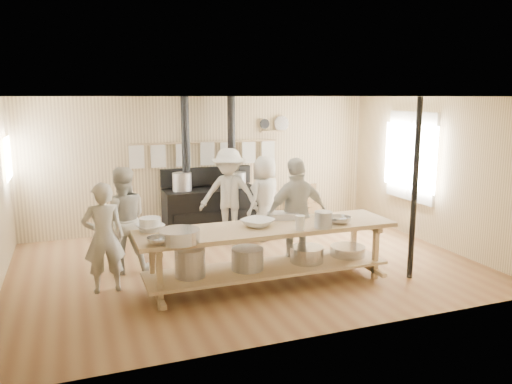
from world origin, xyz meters
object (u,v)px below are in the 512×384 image
(cook_left, at_px, (122,220))
(cook_by_window, at_px, (229,194))
(prep_table, at_px, (267,249))
(chair, at_px, (311,212))
(cook_center, at_px, (265,198))
(stove, at_px, (210,205))
(roasting_pan, at_px, (283,215))
(cook_far_left, at_px, (104,238))
(cook_right, at_px, (297,216))

(cook_left, xyz_separation_m, cook_by_window, (2.00, 1.11, 0.04))
(prep_table, height_order, chair, prep_table)
(cook_center, bearing_deg, stove, -76.94)
(roasting_pan, bearing_deg, prep_table, -138.98)
(prep_table, xyz_separation_m, chair, (2.12, 2.87, -0.28))
(prep_table, bearing_deg, stove, 89.96)
(cook_far_left, bearing_deg, cook_right, 173.67)
(cook_center, bearing_deg, chair, 179.28)
(prep_table, xyz_separation_m, cook_right, (0.62, 0.37, 0.35))
(cook_center, height_order, chair, cook_center)
(cook_far_left, bearing_deg, prep_table, 162.91)
(cook_by_window, height_order, chair, cook_by_window)
(cook_left, bearing_deg, cook_far_left, 66.41)
(cook_left, xyz_separation_m, cook_right, (2.43, -0.90, 0.07))
(prep_table, height_order, cook_right, cook_right)
(cook_right, distance_m, chair, 2.98)
(prep_table, height_order, roasting_pan, roasting_pan)
(cook_right, bearing_deg, cook_left, -24.20)
(cook_far_left, height_order, cook_left, cook_left)
(prep_table, relative_size, cook_far_left, 2.39)
(cook_far_left, bearing_deg, cook_by_window, -144.33)
(cook_right, bearing_deg, stove, -80.87)
(stove, relative_size, cook_left, 1.63)
(cook_left, bearing_deg, roasting_pan, 156.99)
(cook_far_left, relative_size, cook_by_window, 0.89)
(cook_right, bearing_deg, cook_center, -100.05)
(cook_far_left, height_order, chair, cook_far_left)
(cook_by_window, bearing_deg, prep_table, -67.45)
(stove, distance_m, roasting_pan, 2.74)
(prep_table, bearing_deg, cook_center, 69.39)
(stove, relative_size, roasting_pan, 6.26)
(prep_table, distance_m, cook_by_window, 2.40)
(cook_right, xyz_separation_m, roasting_pan, (-0.24, -0.04, 0.03))
(stove, relative_size, cook_center, 1.68)
(stove, xyz_separation_m, cook_left, (-1.81, -1.75, 0.28))
(cook_far_left, distance_m, cook_left, 0.78)
(roasting_pan, bearing_deg, cook_center, 76.76)
(cook_right, relative_size, cook_by_window, 1.03)
(cook_center, relative_size, cook_right, 0.89)
(chair, bearing_deg, cook_by_window, -168.30)
(chair, bearing_deg, stove, 173.33)
(stove, distance_m, chair, 2.14)
(cook_left, height_order, roasting_pan, cook_left)
(cook_center, bearing_deg, cook_far_left, -1.08)
(cook_far_left, xyz_separation_m, chair, (4.25, 2.31, -0.51))
(stove, distance_m, cook_center, 1.21)
(cook_far_left, xyz_separation_m, roasting_pan, (2.51, -0.22, 0.14))
(cook_left, relative_size, cook_center, 1.03)
(prep_table, height_order, cook_far_left, cook_far_left)
(cook_left, relative_size, chair, 1.97)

